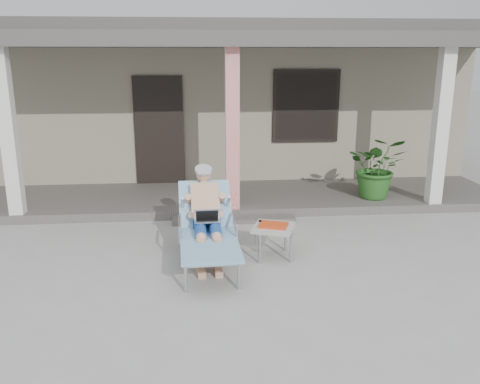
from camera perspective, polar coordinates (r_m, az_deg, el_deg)
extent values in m
plane|color=#9E9E99|center=(6.60, 0.58, -8.52)|extent=(60.00, 60.00, 0.00)
cube|color=gray|center=(12.58, -2.36, 10.02)|extent=(10.00, 5.00, 3.00)
cube|color=#474442|center=(12.53, -2.45, 17.55)|extent=(10.40, 5.40, 0.30)
cube|color=black|center=(10.11, -9.06, 6.81)|extent=(0.95, 0.06, 2.10)
cube|color=black|center=(10.27, 7.42, 9.53)|extent=(1.20, 0.06, 1.30)
cube|color=black|center=(10.26, 7.43, 9.53)|extent=(1.32, 0.05, 1.42)
cube|color=#605B56|center=(9.39, -1.22, -0.68)|extent=(10.00, 2.00, 0.15)
cube|color=silver|center=(8.74, -24.54, 5.98)|extent=(0.22, 0.22, 2.61)
cube|color=red|center=(8.27, -0.87, 6.90)|extent=(0.22, 0.22, 2.61)
cube|color=silver|center=(9.21, 21.56, 6.71)|extent=(0.22, 0.22, 2.61)
cube|color=#474442|center=(9.03, -1.32, 16.68)|extent=(10.00, 2.30, 0.24)
cube|color=#605B56|center=(8.31, -0.68, -3.12)|extent=(2.00, 0.30, 0.07)
cylinder|color=#B7B7BC|center=(5.94, -6.11, -9.54)|extent=(0.04, 0.04, 0.37)
cylinder|color=#B7B7BC|center=(5.97, -0.12, -9.28)|extent=(0.04, 0.04, 0.37)
cylinder|color=#B7B7BC|center=(7.07, -6.33, -5.36)|extent=(0.04, 0.04, 0.37)
cylinder|color=#B7B7BC|center=(7.10, -1.34, -5.17)|extent=(0.04, 0.04, 0.37)
cube|color=#B7B7BC|center=(6.28, -3.43, -6.06)|extent=(0.66, 1.23, 0.03)
cube|color=#90B9DF|center=(6.28, -3.44, -5.86)|extent=(0.76, 1.27, 0.04)
cube|color=#B7B7BC|center=(7.04, -3.94, -1.69)|extent=(0.64, 0.59, 0.49)
cube|color=#90B9DF|center=(7.03, -3.95, -1.43)|extent=(0.74, 0.67, 0.55)
cylinder|color=#A7A7AA|center=(7.19, -4.14, 2.55)|extent=(0.25, 0.25, 0.13)
cube|color=silver|center=(6.62, -3.71, -3.16)|extent=(0.34, 0.24, 0.23)
cube|color=#A9A9A4|center=(6.81, 3.77, -4.02)|extent=(0.66, 0.66, 0.04)
cylinder|color=#B7B7BC|center=(6.67, 2.23, -6.44)|extent=(0.04, 0.04, 0.40)
cylinder|color=#B7B7BC|center=(6.73, 5.77, -6.30)|extent=(0.04, 0.04, 0.40)
cylinder|color=#B7B7BC|center=(7.05, 1.80, -5.19)|extent=(0.04, 0.04, 0.40)
cylinder|color=#B7B7BC|center=(7.11, 5.15, -5.07)|extent=(0.04, 0.04, 0.40)
cube|color=red|center=(6.80, 3.78, -3.73)|extent=(0.43, 0.38, 0.03)
cube|color=black|center=(6.93, 3.61, -3.41)|extent=(0.35, 0.14, 0.04)
imported|color=#26591E|center=(9.35, 15.19, 2.71)|extent=(1.24, 1.15, 1.12)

